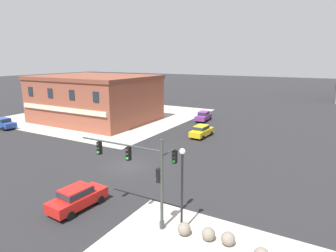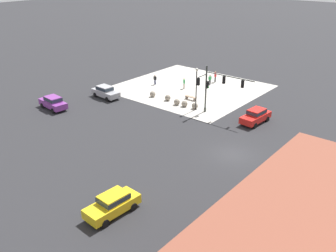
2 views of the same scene
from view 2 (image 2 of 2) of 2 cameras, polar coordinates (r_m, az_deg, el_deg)
The scene contains 18 objects.
ground_plane at distance 37.83m, azimuth 9.85°, elevation -4.32°, with size 320.00×320.00×0.00m, color #262628.
sidewalk_corner_slab at distance 57.09m, azimuth 3.37°, elevation 5.85°, with size 20.00×19.00×0.02m, color #B7B2A8.
traffic_signal_main at distance 45.98m, azimuth 7.06°, elevation 6.14°, with size 6.69×2.09×6.00m.
bollard_sphere_curb_a at distance 48.70m, azimuth 4.13°, elevation 3.10°, with size 0.82×0.82×0.82m, color gray.
bollard_sphere_curb_b at distance 49.36m, azimuth 2.54°, elevation 3.43°, with size 0.82×0.82×0.82m, color gray.
bollard_sphere_curb_c at distance 49.93m, azimuth 1.37°, elevation 3.69°, with size 0.82×0.82×0.82m, color gray.
bollard_sphere_curb_d at distance 51.51m, azimuth -0.05°, elevation 4.35°, with size 0.82×0.82×0.82m, color gray.
bollard_sphere_curb_e at distance 53.02m, azimuth -2.36°, elevation 4.91°, with size 0.82×0.82×0.82m, color gray.
bench_near_signal at distance 51.93m, azimuth 3.51°, elevation 4.36°, with size 1.80×0.50×0.49m.
pedestrian_near_bench at distance 58.54m, azimuth 6.43°, elevation 7.12°, with size 0.33×0.50×1.58m.
pedestrian_at_curb at distance 59.98m, azimuth 7.26°, elevation 7.60°, with size 0.51×0.32×1.74m.
pedestrian_walking_east at distance 56.41m, azimuth 2.48°, elevation 6.66°, with size 0.47×0.36×1.66m.
pedestrian_with_bag at distance 58.37m, azimuth -2.00°, elevation 7.18°, with size 0.54×0.26×1.53m.
street_lamp_corner_near at distance 47.38m, azimuth 4.37°, elevation 6.40°, with size 0.36×0.36×5.55m.
car_main_northbound_near at distance 45.37m, azimuth 13.29°, elevation 1.58°, with size 2.15×4.52×1.68m.
car_main_southbound_near at distance 50.66m, azimuth -17.19°, elevation 3.51°, with size 4.53×2.17×1.68m.
car_cross_eastbound at distance 53.22m, azimuth -9.56°, elevation 5.24°, with size 4.49×2.08×1.68m.
car_parked_curb at distance 29.04m, azimuth -8.46°, elevation -11.63°, with size 2.09×4.50×1.68m.
Camera 2 is at (-15.90, 29.41, 17.69)m, focal length 39.84 mm.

